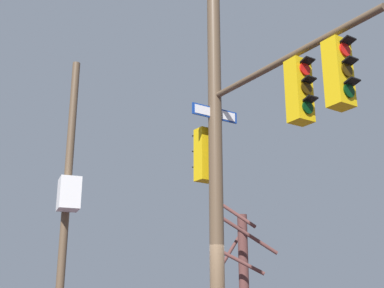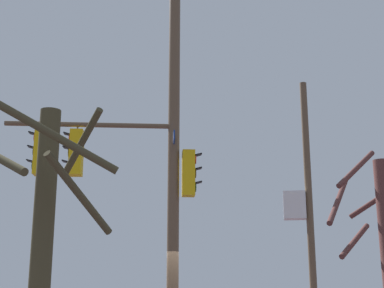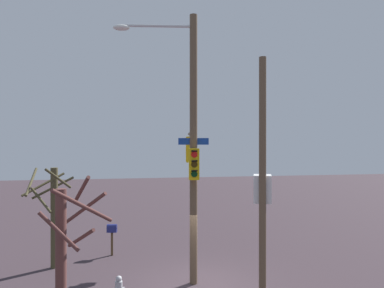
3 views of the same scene
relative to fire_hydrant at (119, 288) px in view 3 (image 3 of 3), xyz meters
name	(u,v)px [view 3 (image 3 of 3)]	position (x,y,z in m)	size (l,w,h in m)	color
ground_plane	(198,284)	(-2.80, -0.66, -0.34)	(80.00, 80.00, 0.00)	#392C32
main_signal_pole_assembly	(190,143)	(-2.61, -1.39, 4.73)	(3.52, 4.71, 9.72)	brown
secondary_pole_assembly	(262,193)	(-3.80, 2.98, 3.40)	(0.65, 0.82, 7.34)	brown
fire_hydrant	(119,288)	(0.00, 0.00, 0.00)	(0.38, 0.24, 0.73)	#B2B2B7
mailbox	(112,231)	(0.37, -4.69, 0.76)	(0.47, 0.30, 1.41)	#4C3823
bare_tree_behind_pole	(52,211)	(2.71, -3.48, 1.96)	(2.05, 2.26, 4.11)	#453F28
bare_tree_across_street	(65,254)	(1.35, 2.27, 1.86)	(1.79, 2.49, 4.26)	brown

